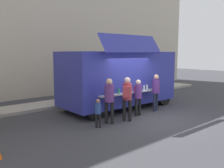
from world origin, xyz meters
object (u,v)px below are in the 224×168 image
Objects in this scene: customer_mid_with_backpack at (127,95)px; customer_extra_browsing at (156,89)px; trash_bin at (137,86)px; child_near_queue at (98,111)px; customer_rear_waiting at (109,97)px; customer_front_ordering at (138,94)px; food_truck_main at (119,77)px.

customer_extra_browsing is at bearing -32.86° from customer_mid_with_backpack.
trash_bin is 7.82m from child_near_queue.
customer_rear_waiting is at bearing -145.43° from trash_bin.
customer_front_ordering is (-4.25, -4.03, 0.46)m from trash_bin.
customer_mid_with_backpack reaches higher than trash_bin.
customer_mid_with_backpack is 1.46m from child_near_queue.
food_truck_main reaches higher than customer_front_ordering.
customer_mid_with_backpack is 1.66× the size of child_near_queue.
customer_mid_with_backpack reaches higher than customer_front_ordering.
customer_front_ordering is at bearing 80.22° from customer_extra_browsing.
customer_front_ordering is 0.92× the size of customer_extra_browsing.
customer_rear_waiting is at bearing 79.77° from customer_extra_browsing.
food_truck_main is 2.85m from customer_rear_waiting.
customer_extra_browsing is 1.63× the size of child_near_queue.
customer_front_ordering is 1.01m from customer_mid_with_backpack.
customer_mid_with_backpack is 1.02× the size of customer_extra_browsing.
child_near_queue is at bearing -144.74° from food_truck_main.
customer_front_ordering is (-0.46, -1.71, -0.58)m from food_truck_main.
customer_front_ordering reaches higher than child_near_queue.
customer_mid_with_backpack reaches higher than customer_extra_browsing.
food_truck_main is 3.34× the size of customer_rear_waiting.
food_truck_main is 1.90m from customer_extra_browsing.
customer_mid_with_backpack is at bearing -140.31° from trash_bin.
customer_rear_waiting is at bearing -139.46° from food_truck_main.
child_near_queue is (-1.38, 0.10, -0.45)m from customer_mid_with_backpack.
food_truck_main is at bearing -11.50° from customer_front_ordering.
customer_extra_browsing is 3.67m from child_near_queue.
trash_bin is at bearing 32.62° from food_truck_main.
trash_bin is 0.56× the size of customer_extra_browsing.
customer_front_ordering is at bearing -136.51° from trash_bin.
customer_rear_waiting is (-5.95, -4.10, 0.56)m from trash_bin.
customer_rear_waiting reaches higher than child_near_queue.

